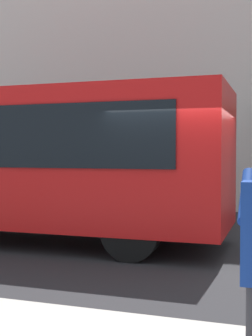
{
  "coord_description": "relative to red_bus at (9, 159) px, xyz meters",
  "views": [
    {
      "loc": [
        -1.48,
        8.01,
        1.81
      ],
      "look_at": [
        1.31,
        -0.33,
        1.52
      ],
      "focal_mm": 49.45,
      "sensor_mm": 36.0,
      "label": 1
    }
  ],
  "objects": [
    {
      "name": "building_facade_far",
      "position": [
        -3.91,
        -6.44,
        4.3
      ],
      "size": [
        28.0,
        1.55,
        12.0
      ],
      "color": "beige",
      "rests_on": "ground_plane"
    },
    {
      "name": "ground_plane",
      "position": [
        -3.89,
        0.36,
        -1.68
      ],
      "size": [
        60.0,
        60.0,
        0.0
      ],
      "primitive_type": "plane",
      "color": "#232326"
    },
    {
      "name": "red_bus",
      "position": [
        0.0,
        0.0,
        0.0
      ],
      "size": [
        9.05,
        2.54,
        3.08
      ],
      "color": "red",
      "rests_on": "ground_plane"
    }
  ]
}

